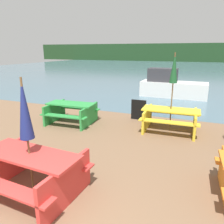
% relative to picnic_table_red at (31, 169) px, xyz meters
% --- Properties ---
extents(water, '(60.00, 50.00, 0.00)m').
position_rel_picnic_table_red_xyz_m(water, '(0.64, 30.60, -0.48)').
color(water, slate).
rests_on(water, ground_plane).
extents(far_treeline, '(80.00, 1.60, 4.00)m').
position_rel_picnic_table_red_xyz_m(far_treeline, '(0.64, 50.60, 1.52)').
color(far_treeline, '#1E3D1E').
rests_on(far_treeline, water).
extents(picnic_table_red, '(1.92, 1.48, 0.79)m').
position_rel_picnic_table_red_xyz_m(picnic_table_red, '(0.00, 0.00, 0.00)').
color(picnic_table_red, red).
rests_on(picnic_table_red, ground_plane).
extents(picnic_table_green, '(1.75, 1.47, 0.73)m').
position_rel_picnic_table_red_xyz_m(picnic_table_green, '(-1.48, 3.71, -0.03)').
color(picnic_table_green, green).
rests_on(picnic_table_green, ground_plane).
extents(picnic_table_yellow, '(1.82, 1.43, 0.72)m').
position_rel_picnic_table_red_xyz_m(picnic_table_yellow, '(1.91, 4.22, -0.03)').
color(picnic_table_yellow, yellow).
rests_on(picnic_table_yellow, ground_plane).
extents(umbrella_darkgreen, '(0.24, 0.24, 2.48)m').
position_rel_picnic_table_red_xyz_m(umbrella_darkgreen, '(1.91, 4.22, 1.50)').
color(umbrella_darkgreen, brown).
rests_on(umbrella_darkgreen, ground_plane).
extents(umbrella_navy, '(0.25, 0.25, 2.13)m').
position_rel_picnic_table_red_xyz_m(umbrella_navy, '(0.00, 0.00, 1.10)').
color(umbrella_navy, brown).
rests_on(umbrella_navy, ground_plane).
extents(boat, '(3.59, 1.36, 1.56)m').
position_rel_picnic_table_red_xyz_m(boat, '(1.23, 9.81, 0.11)').
color(boat, silver).
rests_on(boat, water).
extents(signboard, '(0.55, 0.08, 0.75)m').
position_rel_picnic_table_red_xyz_m(signboard, '(0.64, 5.00, -0.10)').
color(signboard, black).
rests_on(signboard, ground_plane).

